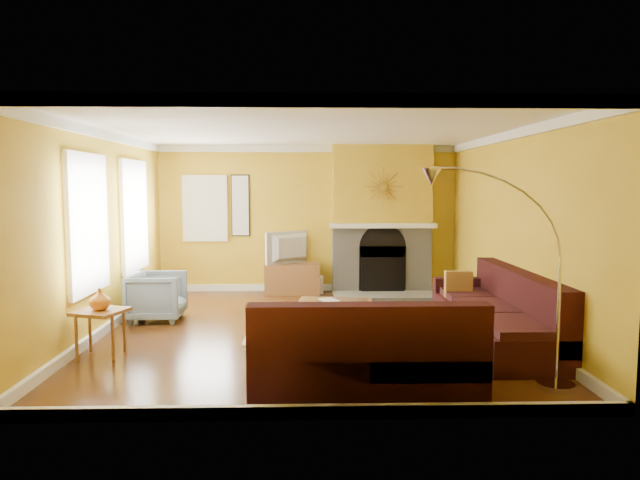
{
  "coord_description": "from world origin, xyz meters",
  "views": [
    {
      "loc": [
        -0.05,
        -7.61,
        1.96
      ],
      "look_at": [
        0.16,
        0.4,
        1.2
      ],
      "focal_mm": 32.0,
      "sensor_mm": 36.0,
      "label": 1
    }
  ],
  "objects_px": {
    "media_console": "(292,279)",
    "side_table": "(101,333)",
    "sectional_sofa": "(401,313)",
    "arc_lamp": "(500,281)",
    "coffee_table": "(334,318)",
    "armchair": "(157,296)"
  },
  "relations": [
    {
      "from": "coffee_table",
      "to": "armchair",
      "type": "relative_size",
      "value": 1.29
    },
    {
      "from": "side_table",
      "to": "media_console",
      "type": "bearing_deg",
      "value": 61.2
    },
    {
      "from": "coffee_table",
      "to": "armchair",
      "type": "distance_m",
      "value": 2.67
    },
    {
      "from": "coffee_table",
      "to": "sectional_sofa",
      "type": "bearing_deg",
      "value": -48.55
    },
    {
      "from": "side_table",
      "to": "arc_lamp",
      "type": "bearing_deg",
      "value": -15.42
    },
    {
      "from": "sectional_sofa",
      "to": "side_table",
      "type": "height_order",
      "value": "sectional_sofa"
    },
    {
      "from": "armchair",
      "to": "coffee_table",
      "type": "bearing_deg",
      "value": -107.98
    },
    {
      "from": "sectional_sofa",
      "to": "media_console",
      "type": "relative_size",
      "value": 3.44
    },
    {
      "from": "sectional_sofa",
      "to": "side_table",
      "type": "xyz_separation_m",
      "value": [
        -3.48,
        -0.17,
        -0.17
      ]
    },
    {
      "from": "arc_lamp",
      "to": "side_table",
      "type": "bearing_deg",
      "value": 164.58
    },
    {
      "from": "armchair",
      "to": "sectional_sofa",
      "type": "bearing_deg",
      "value": -117.33
    },
    {
      "from": "media_console",
      "to": "arc_lamp",
      "type": "height_order",
      "value": "arc_lamp"
    },
    {
      "from": "side_table",
      "to": "coffee_table",
      "type": "bearing_deg",
      "value": 20.62
    },
    {
      "from": "media_console",
      "to": "side_table",
      "type": "xyz_separation_m",
      "value": [
        -2.11,
        -3.84,
        0.0
      ]
    },
    {
      "from": "arc_lamp",
      "to": "armchair",
      "type": "bearing_deg",
      "value": 143.64
    },
    {
      "from": "media_console",
      "to": "arc_lamp",
      "type": "distance_m",
      "value": 5.47
    },
    {
      "from": "sectional_sofa",
      "to": "media_console",
      "type": "bearing_deg",
      "value": 110.54
    },
    {
      "from": "coffee_table",
      "to": "arc_lamp",
      "type": "relative_size",
      "value": 0.47
    },
    {
      "from": "coffee_table",
      "to": "armchair",
      "type": "xyz_separation_m",
      "value": [
        -2.55,
        0.77,
        0.16
      ]
    },
    {
      "from": "armchair",
      "to": "side_table",
      "type": "height_order",
      "value": "armchair"
    },
    {
      "from": "armchair",
      "to": "arc_lamp",
      "type": "distance_m",
      "value": 5.04
    },
    {
      "from": "coffee_table",
      "to": "media_console",
      "type": "bearing_deg",
      "value": 102.42
    }
  ]
}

